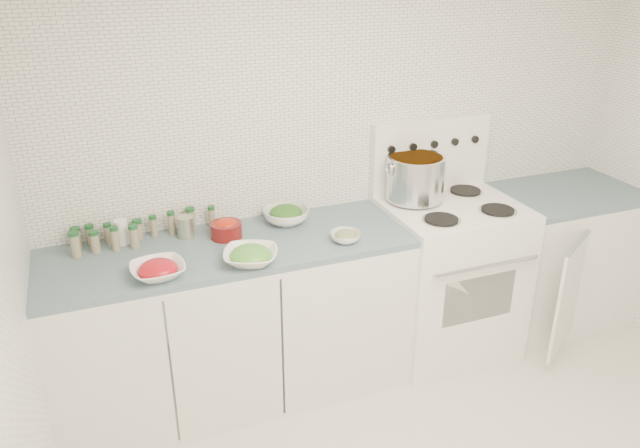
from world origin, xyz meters
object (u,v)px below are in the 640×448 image
Objects in this scene: stove at (447,272)px; bowl_tomato at (158,270)px; bowl_snowpea at (251,256)px; stock_pot at (415,176)px.

bowl_tomato is at bearing -173.49° from stove.
bowl_snowpea is at bearing -170.39° from stove.
bowl_tomato is at bearing 177.37° from bowl_snowpea.
stock_pot is 1.14m from bowl_snowpea.
bowl_snowpea is at bearing -161.91° from stock_pot.
stove is at bearing 9.61° from bowl_snowpea.
stove is 3.89× the size of stock_pot.
stock_pot is 1.33× the size of bowl_tomato.
stove is 1.74m from bowl_tomato.
bowl_snowpea is (0.43, -0.02, 0.00)m from bowl_tomato.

